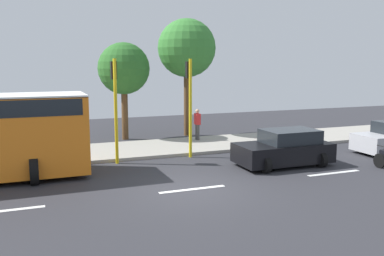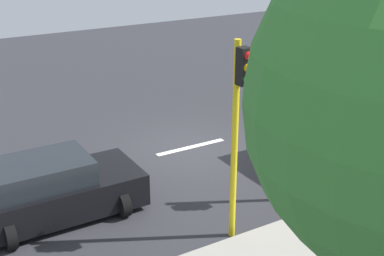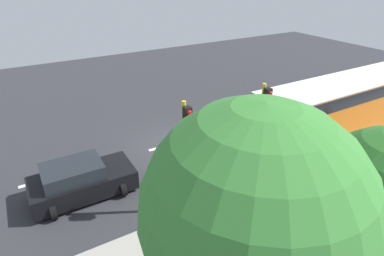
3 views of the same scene
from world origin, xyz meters
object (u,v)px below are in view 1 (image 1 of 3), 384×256
Objects in this scene: traffic_light_midblock at (115,96)px; car_black at (285,149)px; street_tree_south at (187,49)px; street_tree_north at (124,69)px; traffic_light_corner at (190,94)px; pedestrian_near_signal at (197,123)px.

car_black is at bearing -114.47° from traffic_light_midblock.
street_tree_south is (5.57, -5.35, 2.21)m from traffic_light_midblock.
street_tree_south is at bearing -89.86° from street_tree_north.
traffic_light_midblock is at bearing 65.53° from car_black.
street_tree_north is at bearing 90.14° from street_tree_south.
street_tree_south is (5.57, -1.95, 2.21)m from traffic_light_corner.
street_tree_north reaches higher than car_black.
pedestrian_near_signal is 5.12m from street_tree_north.
traffic_light_corner is 5.94m from street_tree_north.
car_black is at bearing -171.89° from street_tree_south.
traffic_light_corner is at bearing 46.65° from car_black.
street_tree_south reaches higher than pedestrian_near_signal.
pedestrian_near_signal is at bearing -57.84° from traffic_light_midblock.
traffic_light_midblock is 0.65× the size of street_tree_south.
car_black is 6.37m from pedestrian_near_signal.
street_tree_south is (8.57, 1.22, 4.43)m from car_black.
street_tree_south reaches higher than street_tree_north.
traffic_light_corner reaches higher than car_black.
car_black is 7.55m from traffic_light_midblock.
traffic_light_midblock is (0.00, 3.40, 0.00)m from traffic_light_corner.
traffic_light_corner is 1.00× the size of traffic_light_midblock.
traffic_light_corner and traffic_light_midblock have the same top height.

